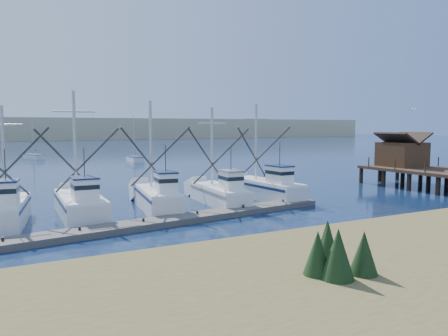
{
  "coord_description": "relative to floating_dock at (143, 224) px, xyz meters",
  "views": [
    {
      "loc": [
        -17.7,
        -20.77,
        6.37
      ],
      "look_at": [
        -2.5,
        8.0,
        3.23
      ],
      "focal_mm": 35.0,
      "sensor_mm": 36.0,
      "label": 1
    }
  ],
  "objects": [
    {
      "name": "shore_bank",
      "position": [
        1.59,
        -15.43,
        0.6
      ],
      "size": [
        40.0,
        10.0,
        1.6
      ],
      "primitive_type": "cube",
      "color": "#4C422D",
      "rests_on": "ground"
    },
    {
      "name": "trawler_fleet",
      "position": [
        0.37,
        4.9,
        0.76
      ],
      "size": [
        29.19,
        8.91,
        8.89
      ],
      "color": "white",
      "rests_on": "ground"
    },
    {
      "name": "ground",
      "position": [
        9.59,
        -5.43,
        -0.2
      ],
      "size": [
        500.0,
        500.0,
        0.0
      ],
      "primitive_type": "plane",
      "color": "#0B1832",
      "rests_on": "ground"
    },
    {
      "name": "sailboat_near",
      "position": [
        14.11,
        50.02,
        0.29
      ],
      "size": [
        2.34,
        6.7,
        8.1
      ],
      "rotation": [
        0.0,
        0.0,
        -0.07
      ],
      "color": "white",
      "rests_on": "ground"
    },
    {
      "name": "dune_ridge",
      "position": [
        9.59,
        204.57,
        4.8
      ],
      "size": [
        360.0,
        60.0,
        10.0
      ],
      "primitive_type": "cube",
      "color": "tan",
      "rests_on": "ground"
    },
    {
      "name": "floating_dock",
      "position": [
        0.0,
        0.0,
        0.0
      ],
      "size": [
        29.26,
        5.96,
        0.39
      ],
      "primitive_type": "cube",
      "rotation": [
        0.0,
        0.0,
        0.14
      ],
      "color": "#5B5752",
      "rests_on": "ground"
    },
    {
      "name": "timber_pier",
      "position": [
        31.08,
        3.02,
        2.37
      ],
      "size": [
        7.0,
        20.0,
        8.0
      ],
      "color": "black",
      "rests_on": "ground"
    },
    {
      "name": "flying_gull",
      "position": [
        27.42,
        2.51,
        7.76
      ],
      "size": [
        1.24,
        0.23,
        0.23
      ],
      "color": "white",
      "rests_on": "ground"
    },
    {
      "name": "sailboat_far",
      "position": [
        -1.47,
        64.52,
        0.31
      ],
      "size": [
        3.41,
        5.55,
        8.1
      ],
      "rotation": [
        0.0,
        0.0,
        0.37
      ],
      "color": "white",
      "rests_on": "ground"
    }
  ]
}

